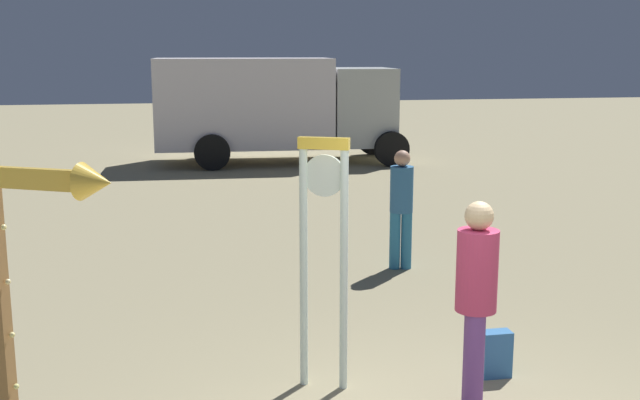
% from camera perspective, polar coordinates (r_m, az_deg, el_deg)
% --- Properties ---
extents(standing_clock, '(0.43, 0.26, 2.23)m').
position_cam_1_polar(standing_clock, '(6.68, 0.28, -2.93)').
color(standing_clock, white).
rests_on(standing_clock, ground_plane).
extents(arrow_sign, '(0.94, 0.61, 2.54)m').
position_cam_1_polar(arrow_sign, '(5.52, -20.41, -3.46)').
color(arrow_sign, '#9C6F3F').
rests_on(arrow_sign, ground_plane).
extents(person_near_clock, '(0.34, 0.34, 1.77)m').
position_cam_1_polar(person_near_clock, '(6.48, 11.42, -6.87)').
color(person_near_clock, '#744290').
rests_on(person_near_clock, ground_plane).
extents(backpack, '(0.27, 0.20, 0.43)m').
position_cam_1_polar(backpack, '(7.40, 12.79, -11.01)').
color(backpack, teal).
rests_on(backpack, ground_plane).
extents(person_distant, '(0.31, 0.31, 1.63)m').
position_cam_1_polar(person_distant, '(10.52, 6.01, -0.24)').
color(person_distant, teal).
rests_on(person_distant, ground_plane).
extents(box_truck_near, '(6.55, 2.81, 2.75)m').
position_cam_1_polar(box_truck_near, '(20.59, -3.56, 7.04)').
color(box_truck_near, silver).
rests_on(box_truck_near, ground_plane).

